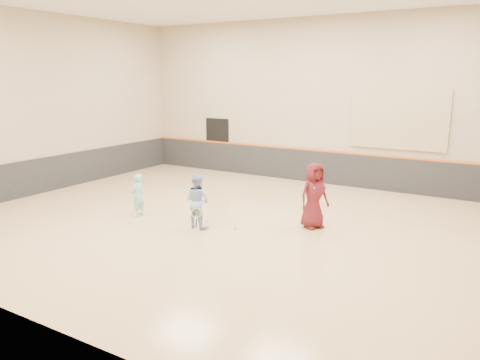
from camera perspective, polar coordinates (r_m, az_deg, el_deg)
The scene contains 14 objects.
room at distance 12.41m, azimuth -0.81°, elevation -1.88°, with size 15.04×12.04×6.22m.
wainscot_back at distance 17.69m, azimuth 9.45°, elevation 1.58°, with size 14.90×0.04×1.20m, color #232326.
wainscot_left at distance 17.49m, azimuth -22.08°, elevation 0.71°, with size 0.04×11.90×1.20m, color #232326.
accent_stripe at distance 17.57m, azimuth 9.51°, elevation 3.56°, with size 14.90×0.03×0.06m, color #D85914.
acoustic_panel at distance 16.60m, azimuth 18.74°, elevation 7.02°, with size 3.20×0.08×2.00m, color tan.
doorway at distance 19.68m, azimuth -2.76°, elevation 4.31°, with size 1.10×0.05×2.20m, color black.
girl at distance 13.55m, azimuth -12.36°, elevation -1.81°, with size 0.45×0.29×1.23m, color #78D1C2.
instructor at distance 12.27m, azimuth -5.22°, elevation -2.53°, with size 0.70×0.55×1.44m, color #8DACDA.
young_man at distance 12.32m, azimuth 9.00°, elevation -1.88°, with size 0.85×0.55×1.73m, color #59151C.
held_racket at distance 11.95m, azimuth -5.34°, elevation -4.00°, with size 0.40×0.40×0.51m, color #A9DC30, non-canonical shape.
spare_racket at distance 15.78m, azimuth 3.18°, elevation -1.52°, with size 0.64×0.64×0.16m, color #A1CF2D, non-canonical shape.
ball_under_racket at distance 12.26m, azimuth -0.58°, elevation -5.86°, with size 0.07×0.07×0.07m, color gold.
ball_in_hand at distance 12.03m, azimuth 9.00°, elevation -1.03°, with size 0.07×0.07×0.07m, color #B8D331.
ball_beside_spare at distance 14.88m, azimuth -1.61°, elevation -2.55°, with size 0.07×0.07×0.07m, color #CAE435.
Camera 1 is at (6.35, -10.21, 3.89)m, focal length 35.00 mm.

